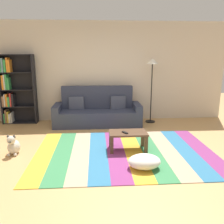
{
  "coord_description": "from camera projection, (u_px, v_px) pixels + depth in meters",
  "views": [
    {
      "loc": [
        -0.24,
        -4.1,
        1.8
      ],
      "look_at": [
        0.09,
        0.68,
        0.65
      ],
      "focal_mm": 37.94,
      "sensor_mm": 36.0,
      "label": 1
    }
  ],
  "objects": [
    {
      "name": "ground_plane",
      "position": [
        110.0,
        154.0,
        4.41
      ],
      "size": [
        14.0,
        14.0,
        0.0
      ],
      "primitive_type": "plane",
      "color": "tan"
    },
    {
      "name": "couch",
      "position": [
        98.0,
        112.0,
        6.28
      ],
      "size": [
        2.26,
        0.8,
        1.0
      ],
      "color": "#2D3347",
      "rests_on": "ground_plane"
    },
    {
      "name": "back_wall",
      "position": [
        104.0,
        72.0,
        6.57
      ],
      "size": [
        6.8,
        0.1,
        2.7
      ],
      "primitive_type": "cube",
      "color": "beige",
      "rests_on": "ground_plane"
    },
    {
      "name": "tv_remote",
      "position": [
        125.0,
        133.0,
        4.47
      ],
      "size": [
        0.11,
        0.15,
        0.02
      ],
      "primitive_type": "cube",
      "rotation": [
        0.0,
        0.0,
        0.53
      ],
      "color": "black",
      "rests_on": "coffee_table"
    },
    {
      "name": "dog",
      "position": [
        13.0,
        146.0,
        4.4
      ],
      "size": [
        0.22,
        0.35,
        0.4
      ],
      "color": "beige",
      "rests_on": "ground_plane"
    },
    {
      "name": "coffee_table",
      "position": [
        128.0,
        135.0,
        4.55
      ],
      "size": [
        0.73,
        0.42,
        0.36
      ],
      "color": "#513826",
      "rests_on": "rug"
    },
    {
      "name": "bookshelf",
      "position": [
        14.0,
        89.0,
        6.28
      ],
      "size": [
        0.9,
        0.28,
        1.83
      ],
      "color": "black",
      "rests_on": "ground_plane"
    },
    {
      "name": "pouf",
      "position": [
        144.0,
        162.0,
        3.83
      ],
      "size": [
        0.53,
        0.41,
        0.23
      ],
      "primitive_type": "ellipsoid",
      "color": "white",
      "rests_on": "rug"
    },
    {
      "name": "rug",
      "position": [
        125.0,
        152.0,
        4.51
      ],
      "size": [
        3.37,
        2.38,
        0.01
      ],
      "color": "gold",
      "rests_on": "ground_plane"
    },
    {
      "name": "standing_lamp",
      "position": [
        152.0,
        69.0,
        6.23
      ],
      "size": [
        0.32,
        0.32,
        1.72
      ],
      "color": "black",
      "rests_on": "ground_plane"
    }
  ]
}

